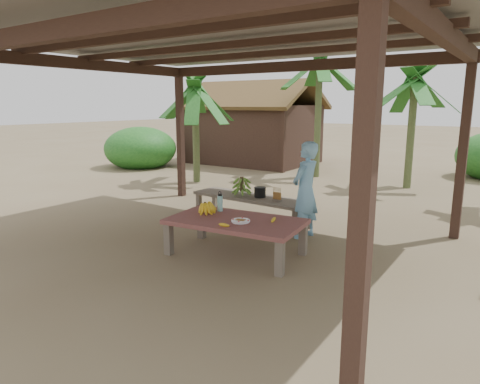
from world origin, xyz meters
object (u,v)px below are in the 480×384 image
Objects in this scene: work_table at (236,224)px; bench at (251,199)px; water_flask at (220,203)px; woman at (305,190)px; cooking_pot at (260,192)px; plate at (241,221)px; ripe_banana_bunch at (205,207)px.

work_table reaches higher than bench.
water_flask is 0.20× the size of woman.
water_flask is at bearing -84.56° from cooking_pot.
work_table is 1.35m from woman.
cooking_pot is at bearing -103.31° from woman.
water_flask is (-0.60, 0.34, 0.11)m from plate.
work_table is 0.18m from plate.
woman reaches higher than cooking_pot.
bench is 7.56× the size of water_flask.
water_flask reaches higher than bench.
water_flask is at bearing 143.86° from work_table.
bench is 11.24× the size of cooking_pot.
cooking_pot reaches higher than plate.
bench is at bearing -173.11° from cooking_pot.
ripe_banana_bunch is 1.54m from cooking_pot.
water_flask is 1.34m from cooking_pot.
work_table is 6.45× the size of water_flask.
work_table is 0.56m from water_flask.
plate is at bearing -30.04° from water_flask.
bench is 1.88m from plate.
water_flask reaches higher than ripe_banana_bunch.
cooking_pot is (-0.58, 1.59, 0.10)m from work_table.
ripe_banana_bunch reaches higher than cooking_pot.
bench is 1.36m from water_flask.
bench is at bearing 97.27° from ripe_banana_bunch.
woman is at bearing -12.05° from bench.
water_flask is at bearing -36.81° from woman.
bench is 8.90× the size of plate.
plate is at bearing -38.31° from work_table.
ripe_banana_bunch is 0.72m from plate.
ripe_banana_bunch reaches higher than bench.
ripe_banana_bunch is at bearing -79.53° from bench.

